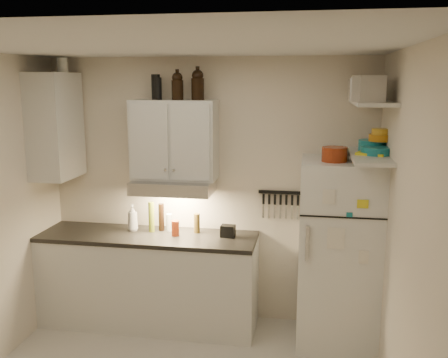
# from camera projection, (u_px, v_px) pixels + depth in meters

# --- Properties ---
(ceiling) EXTENTS (3.20, 3.00, 0.02)m
(ceiling) POSITION_uv_depth(u_px,v_px,m) (162.00, 44.00, 3.22)
(ceiling) COLOR silver
(ceiling) RESTS_ON ground
(back_wall) EXTENTS (3.20, 0.02, 2.60)m
(back_wall) POSITION_uv_depth(u_px,v_px,m) (210.00, 191.00, 4.94)
(back_wall) COLOR beige
(back_wall) RESTS_ON ground
(right_wall) EXTENTS (0.02, 3.00, 2.60)m
(right_wall) POSITION_uv_depth(u_px,v_px,m) (408.00, 251.00, 3.21)
(right_wall) COLOR beige
(right_wall) RESTS_ON ground
(base_cabinet) EXTENTS (2.10, 0.60, 0.88)m
(base_cabinet) POSITION_uv_depth(u_px,v_px,m) (149.00, 281.00, 4.90)
(base_cabinet) COLOR silver
(base_cabinet) RESTS_ON floor
(countertop) EXTENTS (2.10, 0.62, 0.04)m
(countertop) POSITION_uv_depth(u_px,v_px,m) (148.00, 236.00, 4.81)
(countertop) COLOR black
(countertop) RESTS_ON base_cabinet
(upper_cabinet) EXTENTS (0.80, 0.33, 0.75)m
(upper_cabinet) POSITION_uv_depth(u_px,v_px,m) (175.00, 140.00, 4.72)
(upper_cabinet) COLOR silver
(upper_cabinet) RESTS_ON back_wall
(side_cabinet) EXTENTS (0.33, 0.55, 1.00)m
(side_cabinet) POSITION_uv_depth(u_px,v_px,m) (55.00, 126.00, 4.75)
(side_cabinet) COLOR silver
(side_cabinet) RESTS_ON left_wall
(range_hood) EXTENTS (0.76, 0.46, 0.12)m
(range_hood) POSITION_uv_depth(u_px,v_px,m) (174.00, 186.00, 4.74)
(range_hood) COLOR silver
(range_hood) RESTS_ON back_wall
(fridge) EXTENTS (0.70, 0.68, 1.70)m
(fridge) POSITION_uv_depth(u_px,v_px,m) (338.00, 253.00, 4.48)
(fridge) COLOR white
(fridge) RESTS_ON floor
(shelf_hi) EXTENTS (0.30, 0.95, 0.03)m
(shelf_hi) POSITION_uv_depth(u_px,v_px,m) (372.00, 103.00, 4.05)
(shelf_hi) COLOR silver
(shelf_hi) RESTS_ON right_wall
(shelf_lo) EXTENTS (0.30, 0.95, 0.03)m
(shelf_lo) POSITION_uv_depth(u_px,v_px,m) (369.00, 156.00, 4.14)
(shelf_lo) COLOR silver
(shelf_lo) RESTS_ON right_wall
(knife_strip) EXTENTS (0.42, 0.02, 0.03)m
(knife_strip) POSITION_uv_depth(u_px,v_px,m) (280.00, 192.00, 4.79)
(knife_strip) COLOR black
(knife_strip) RESTS_ON back_wall
(dutch_oven) EXTENTS (0.26, 0.26, 0.13)m
(dutch_oven) POSITION_uv_depth(u_px,v_px,m) (335.00, 154.00, 4.22)
(dutch_oven) COLOR maroon
(dutch_oven) RESTS_ON fridge
(book_stack) EXTENTS (0.31, 0.35, 0.10)m
(book_stack) POSITION_uv_depth(u_px,v_px,m) (373.00, 157.00, 4.16)
(book_stack) COLOR yellow
(book_stack) RESTS_ON fridge
(spice_jar) EXTENTS (0.08, 0.08, 0.11)m
(spice_jar) POSITION_uv_depth(u_px,v_px,m) (345.00, 154.00, 4.31)
(spice_jar) COLOR silver
(spice_jar) RESTS_ON fridge
(stock_pot) EXTENTS (0.24, 0.24, 0.17)m
(stock_pot) POSITION_uv_depth(u_px,v_px,m) (362.00, 89.00, 4.30)
(stock_pot) COLOR silver
(stock_pot) RESTS_ON shelf_hi
(tin_a) EXTENTS (0.22, 0.21, 0.18)m
(tin_a) POSITION_uv_depth(u_px,v_px,m) (364.00, 89.00, 4.02)
(tin_a) COLOR #AAAAAD
(tin_a) RESTS_ON shelf_hi
(tin_b) EXTENTS (0.24, 0.24, 0.20)m
(tin_b) POSITION_uv_depth(u_px,v_px,m) (369.00, 89.00, 3.80)
(tin_b) COLOR #AAAAAD
(tin_b) RESTS_ON shelf_hi
(bowl_teal) EXTENTS (0.24, 0.24, 0.10)m
(bowl_teal) POSITION_uv_depth(u_px,v_px,m) (373.00, 146.00, 4.31)
(bowl_teal) COLOR #177682
(bowl_teal) RESTS_ON shelf_lo
(bowl_orange) EXTENTS (0.19, 0.19, 0.06)m
(bowl_orange) POSITION_uv_depth(u_px,v_px,m) (380.00, 138.00, 4.21)
(bowl_orange) COLOR #C57612
(bowl_orange) RESTS_ON bowl_teal
(bowl_yellow) EXTENTS (0.15, 0.15, 0.05)m
(bowl_yellow) POSITION_uv_depth(u_px,v_px,m) (381.00, 131.00, 4.20)
(bowl_yellow) COLOR gold
(bowl_yellow) RESTS_ON bowl_orange
(plates) EXTENTS (0.33, 0.33, 0.06)m
(plates) POSITION_uv_depth(u_px,v_px,m) (376.00, 151.00, 4.11)
(plates) COLOR #177682
(plates) RESTS_ON shelf_lo
(growler_a) EXTENTS (0.14, 0.14, 0.26)m
(growler_a) POSITION_uv_depth(u_px,v_px,m) (177.00, 86.00, 4.58)
(growler_a) COLOR black
(growler_a) RESTS_ON upper_cabinet
(growler_b) EXTENTS (0.14, 0.14, 0.28)m
(growler_b) POSITION_uv_depth(u_px,v_px,m) (198.00, 84.00, 4.57)
(growler_b) COLOR black
(growler_b) RESTS_ON upper_cabinet
(thermos_a) EXTENTS (0.10, 0.10, 0.23)m
(thermos_a) POSITION_uv_depth(u_px,v_px,m) (156.00, 87.00, 4.66)
(thermos_a) COLOR black
(thermos_a) RESTS_ON upper_cabinet
(thermos_b) EXTENTS (0.09, 0.09, 0.20)m
(thermos_b) POSITION_uv_depth(u_px,v_px,m) (158.00, 89.00, 4.65)
(thermos_b) COLOR black
(thermos_b) RESTS_ON upper_cabinet
(side_jar) EXTENTS (0.12, 0.12, 0.14)m
(side_jar) POSITION_uv_depth(u_px,v_px,m) (62.00, 65.00, 4.68)
(side_jar) COLOR silver
(side_jar) RESTS_ON side_cabinet
(soap_bottle) EXTENTS (0.12, 0.13, 0.29)m
(soap_bottle) POSITION_uv_depth(u_px,v_px,m) (133.00, 216.00, 4.90)
(soap_bottle) COLOR silver
(soap_bottle) RESTS_ON countertop
(pepper_mill) EXTENTS (0.07, 0.07, 0.19)m
(pepper_mill) POSITION_uv_depth(u_px,v_px,m) (197.00, 223.00, 4.84)
(pepper_mill) COLOR brown
(pepper_mill) RESTS_ON countertop
(oil_bottle) EXTENTS (0.07, 0.07, 0.30)m
(oil_bottle) POSITION_uv_depth(u_px,v_px,m) (151.00, 217.00, 4.86)
(oil_bottle) COLOR #5C691A
(oil_bottle) RESTS_ON countertop
(vinegar_bottle) EXTENTS (0.07, 0.07, 0.27)m
(vinegar_bottle) POSITION_uv_depth(u_px,v_px,m) (161.00, 217.00, 4.91)
(vinegar_bottle) COLOR black
(vinegar_bottle) RESTS_ON countertop
(clear_bottle) EXTENTS (0.07, 0.07, 0.17)m
(clear_bottle) POSITION_uv_depth(u_px,v_px,m) (169.00, 222.00, 4.90)
(clear_bottle) COLOR silver
(clear_bottle) RESTS_ON countertop
(red_jar) EXTENTS (0.08, 0.08, 0.15)m
(red_jar) POSITION_uv_depth(u_px,v_px,m) (175.00, 228.00, 4.75)
(red_jar) COLOR maroon
(red_jar) RESTS_ON countertop
(caddy) EXTENTS (0.14, 0.11, 0.11)m
(caddy) POSITION_uv_depth(u_px,v_px,m) (228.00, 231.00, 4.72)
(caddy) COLOR black
(caddy) RESTS_ON countertop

